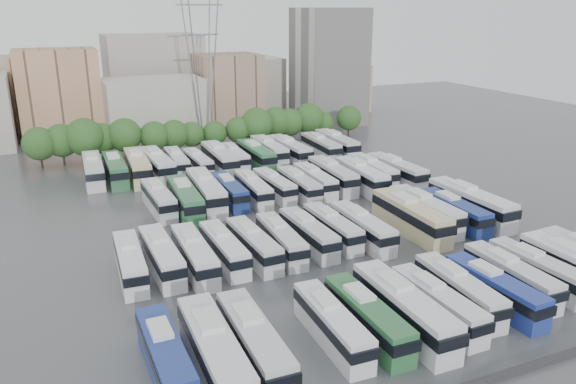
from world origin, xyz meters
name	(u,v)px	position (x,y,z in m)	size (l,w,h in m)	color
ground	(300,228)	(0.00, 0.00, 0.00)	(220.00, 220.00, 0.00)	#424447
parapet	(489,380)	(0.00, -33.00, 0.25)	(56.00, 0.50, 0.50)	#2D2D30
tree_line	(198,130)	(-1.48, 42.08, 4.34)	(65.19, 7.72, 8.23)	black
city_buildings	(137,92)	(-7.46, 71.86, 7.87)	(102.00, 35.00, 20.00)	#9E998E
apartment_tower	(329,67)	(34.00, 58.00, 13.00)	(14.00, 14.00, 26.00)	silver
electricity_pylon	(201,48)	(2.00, 50.00, 18.66)	(9.00, 6.91, 33.83)	slate
bus_r0_s0	(165,357)	(-21.47, -22.79, 1.71)	(2.56, 11.10, 3.47)	navy
bus_r0_s1	(215,352)	(-18.10, -24.11, 1.96)	(2.97, 12.79, 4.00)	silver
bus_r0_s2	(254,342)	(-14.91, -23.83, 1.85)	(2.83, 12.06, 3.77)	silver
bus_r0_s4	(332,324)	(-8.13, -23.73, 1.68)	(2.69, 10.94, 3.41)	silver
bus_r0_s5	(367,317)	(-5.01, -24.03, 1.74)	(2.56, 11.33, 3.55)	#2C683A
bus_r0_s6	(403,308)	(-1.69, -24.42, 1.98)	(3.00, 12.92, 4.04)	silver
bus_r0_s7	(437,303)	(1.81, -24.42, 1.69)	(2.61, 11.00, 3.44)	silver
bus_r0_s8	(459,290)	(5.11, -23.26, 1.70)	(2.96, 11.15, 3.46)	silver
bus_r0_s9	(494,289)	(8.16, -24.50, 1.71)	(2.86, 11.17, 3.48)	navy
bus_r0_s10	(511,276)	(11.56, -23.00, 1.71)	(2.53, 11.11, 3.48)	silver
bus_r0_s11	(537,270)	(14.98, -22.99, 1.68)	(2.91, 11.01, 3.42)	silver
bus_r1_s0	(130,262)	(-21.32, -5.24, 1.70)	(2.89, 11.15, 3.47)	white
bus_r1_s1	(161,256)	(-18.16, -5.19, 1.77)	(2.74, 11.57, 3.61)	silver
bus_r1_s2	(194,255)	(-14.99, -6.32, 1.78)	(2.66, 11.61, 3.63)	silver
bus_r1_s3	(224,248)	(-11.63, -5.80, 1.68)	(2.58, 10.92, 3.41)	silver
bus_r1_s4	(254,244)	(-8.38, -6.11, 1.70)	(2.86, 11.13, 3.46)	silver
bus_r1_s5	(281,240)	(-5.14, -6.05, 1.69)	(2.88, 11.05, 3.44)	silver
bus_r1_s6	(308,233)	(-1.60, -5.68, 1.71)	(2.66, 11.15, 3.48)	silver
bus_r1_s7	(332,227)	(1.80, -5.08, 1.68)	(2.56, 10.92, 3.42)	silver
bus_r1_s8	(362,227)	(4.83, -6.69, 1.78)	(2.57, 11.57, 3.63)	silver
bus_r1_s10	(410,216)	(11.63, -6.64, 2.06)	(3.11, 13.42, 4.20)	#CCC28C
bus_r1_s11	(425,210)	(14.82, -5.29, 1.94)	(2.83, 12.59, 3.94)	silver
bus_r1_s12	(454,211)	(18.12, -6.74, 1.80)	(2.78, 11.73, 3.66)	navy
bus_r1_s13	(470,203)	(21.48, -5.82, 2.11)	(3.36, 13.78, 4.30)	silver
bus_r2_s2	(159,199)	(-14.82, 13.00, 1.76)	(2.82, 11.49, 3.59)	silver
bus_r2_s3	(185,199)	(-11.70, 11.08, 1.96)	(3.32, 12.85, 4.00)	#2F6E42
bus_r2_s4	(206,191)	(-8.38, 12.74, 2.09)	(3.64, 13.71, 4.26)	silver
bus_r2_s5	(229,191)	(-5.04, 12.76, 1.71)	(2.54, 11.11, 3.48)	navy
bus_r2_s6	(253,189)	(-1.65, 12.31, 1.72)	(2.84, 11.22, 3.50)	silver
bus_r2_s7	(274,185)	(1.73, 12.68, 1.66)	(2.84, 10.88, 3.38)	silver
bus_r2_s8	(299,185)	(5.01, 11.26, 1.73)	(2.59, 11.29, 3.53)	silver
bus_r2_s9	(315,180)	(8.10, 12.32, 1.73)	(2.69, 11.27, 3.52)	white
bus_r2_s10	(333,175)	(11.43, 13.05, 1.95)	(3.20, 12.75, 3.97)	silver
bus_r2_s11	(361,176)	(14.94, 10.66, 1.99)	(3.34, 13.05, 4.06)	silver
bus_r2_s12	(372,171)	(18.36, 12.91, 1.86)	(3.12, 12.16, 3.79)	silver
bus_r2_s13	(396,171)	(21.59, 11.11, 1.95)	(3.24, 12.77, 3.98)	silver
bus_r3_s0	(93,170)	(-21.48, 30.67, 1.98)	(3.30, 12.92, 4.02)	silver
bus_r3_s1	(115,169)	(-18.30, 29.68, 1.95)	(2.93, 12.71, 3.98)	#2C673D
bus_r3_s2	(138,166)	(-14.86, 29.39, 2.08)	(3.52, 13.64, 4.25)	beige
bus_r3_s3	(157,164)	(-11.76, 29.33, 2.06)	(3.50, 13.49, 4.20)	silver
bus_r3_s4	(177,162)	(-8.25, 30.95, 1.74)	(2.88, 11.35, 3.54)	silver
bus_r3_s5	(198,162)	(-5.10, 29.49, 1.67)	(2.76, 10.91, 3.40)	silver
bus_r3_s6	(219,158)	(-1.50, 28.91, 2.07)	(3.10, 13.47, 4.21)	silver
bus_r3_s7	(234,157)	(1.46, 30.09, 1.73)	(2.72, 11.29, 3.52)	silver
bus_r3_s8	(256,155)	(5.00, 28.91, 1.96)	(2.81, 12.75, 4.00)	#317244
bus_r3_s9	(269,151)	(8.20, 30.89, 1.98)	(3.08, 12.91, 4.03)	silver
bus_r3_s10	(289,150)	(11.57, 29.57, 2.01)	(3.28, 13.15, 4.10)	silver
bus_r3_s12	(321,147)	(18.12, 30.19, 1.90)	(3.04, 12.43, 3.88)	silver
bus_r3_s13	(336,144)	(21.45, 30.38, 2.03)	(3.06, 13.22, 4.13)	silver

